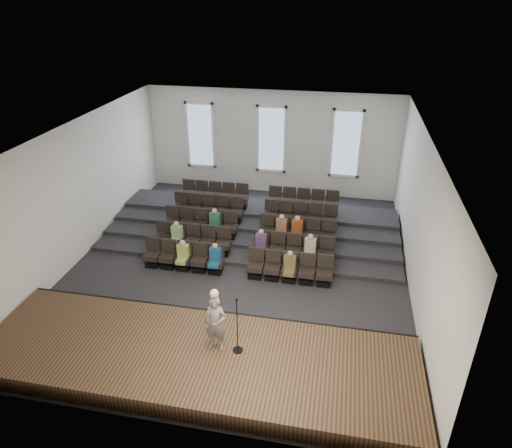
{
  "coord_description": "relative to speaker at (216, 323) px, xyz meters",
  "views": [
    {
      "loc": [
        3.34,
        -13.8,
        9.16
      ],
      "look_at": [
        0.53,
        0.5,
        1.53
      ],
      "focal_mm": 32.0,
      "sensor_mm": 36.0,
      "label": 1
    }
  ],
  "objects": [
    {
      "name": "audience",
      "position": [
        -0.28,
        5.25,
        -0.48
      ],
      "size": [
        5.45,
        2.64,
        1.1
      ],
      "color": "#90A843",
      "rests_on": "seating_rows"
    },
    {
      "name": "windows",
      "position": [
        -0.49,
        11.75,
        1.39
      ],
      "size": [
        8.44,
        0.1,
        3.24
      ],
      "color": "white",
      "rests_on": "wall_back"
    },
    {
      "name": "wall_right",
      "position": [
        5.53,
        4.8,
        1.19
      ],
      "size": [
        0.04,
        14.0,
        5.0
      ],
      "primitive_type": "cube",
      "color": "silver",
      "rests_on": "ground"
    },
    {
      "name": "speaker",
      "position": [
        0.0,
        0.0,
        0.0
      ],
      "size": [
        0.61,
        0.42,
        1.63
      ],
      "primitive_type": "imported",
      "rotation": [
        0.0,
        0.0,
        -0.04
      ],
      "color": "slate",
      "rests_on": "stage"
    },
    {
      "name": "risers",
      "position": [
        -0.49,
        7.97,
        -1.12
      ],
      "size": [
        11.8,
        4.8,
        0.6
      ],
      "color": "black",
      "rests_on": "ground"
    },
    {
      "name": "mic_stand",
      "position": [
        0.59,
        -0.03,
        -0.3
      ],
      "size": [
        0.29,
        0.29,
        1.72
      ],
      "color": "black",
      "rests_on": "stage"
    },
    {
      "name": "seating_rows",
      "position": [
        -0.49,
        6.34,
        -0.63
      ],
      "size": [
        6.8,
        4.7,
        1.67
      ],
      "color": "black",
      "rests_on": "ground"
    },
    {
      "name": "wall_back",
      "position": [
        -0.49,
        11.82,
        1.19
      ],
      "size": [
        12.0,
        0.04,
        5.0
      ],
      "primitive_type": "cube",
      "color": "silver",
      "rests_on": "ground"
    },
    {
      "name": "stage",
      "position": [
        -0.49,
        -0.3,
        -1.06
      ],
      "size": [
        11.8,
        3.6,
        0.5
      ],
      "primitive_type": "cube",
      "color": "brown",
      "rests_on": "ground"
    },
    {
      "name": "ground",
      "position": [
        -0.49,
        4.8,
        -1.31
      ],
      "size": [
        14.0,
        14.0,
        0.0
      ],
      "primitive_type": "plane",
      "color": "black",
      "rests_on": "ground"
    },
    {
      "name": "ceiling",
      "position": [
        -0.49,
        4.8,
        3.7
      ],
      "size": [
        12.0,
        14.0,
        0.02
      ],
      "primitive_type": "cube",
      "color": "white",
      "rests_on": "ground"
    },
    {
      "name": "stage_lip",
      "position": [
        -0.49,
        1.47,
        -1.06
      ],
      "size": [
        11.8,
        0.06,
        0.52
      ],
      "primitive_type": "cube",
      "color": "black",
      "rests_on": "ground"
    },
    {
      "name": "wall_front",
      "position": [
        -0.49,
        -2.22,
        1.19
      ],
      "size": [
        12.0,
        0.04,
        5.0
      ],
      "primitive_type": "cube",
      "color": "silver",
      "rests_on": "ground"
    },
    {
      "name": "wall_left",
      "position": [
        -6.51,
        4.8,
        1.19
      ],
      "size": [
        0.04,
        14.0,
        5.0
      ],
      "primitive_type": "cube",
      "color": "silver",
      "rests_on": "ground"
    }
  ]
}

